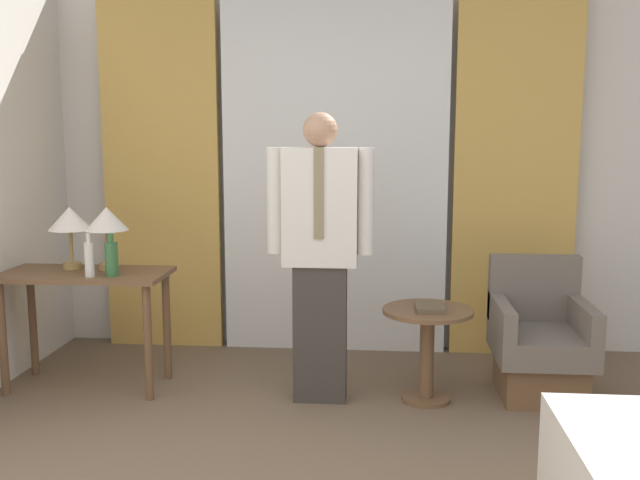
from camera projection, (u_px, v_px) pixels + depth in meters
name	position (u px, v px, depth m)	size (l,w,h in m)	color
wall_back	(336.00, 166.00, 5.24)	(10.00, 0.06, 2.70)	silver
curtain_sheer_center	(335.00, 175.00, 5.12)	(1.61, 0.06, 2.58)	white
curtain_drape_left	(162.00, 174.00, 5.23)	(0.86, 0.06, 2.58)	gold
curtain_drape_right	(515.00, 176.00, 5.01)	(0.86, 0.06, 2.58)	gold
desk	(85.00, 293.00, 4.44)	(1.03, 0.50, 0.74)	brown
table_lamp_left	(70.00, 221.00, 4.48)	(0.27, 0.27, 0.40)	#9E7F47
table_lamp_right	(107.00, 221.00, 4.46)	(0.27, 0.27, 0.40)	#9E7F47
bottle_near_edge	(112.00, 258.00, 4.29)	(0.08, 0.08, 0.26)	#336638
bottle_by_lamp	(89.00, 259.00, 4.26)	(0.06, 0.06, 0.27)	silver
person	(320.00, 247.00, 4.17)	(0.63, 0.21, 1.71)	#38332D
armchair	(539.00, 345.00, 4.36)	(0.56, 0.63, 0.83)	brown
side_table	(427.00, 339.00, 4.24)	(0.54, 0.54, 0.57)	brown
book	(430.00, 307.00, 4.19)	(0.17, 0.24, 0.03)	brown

